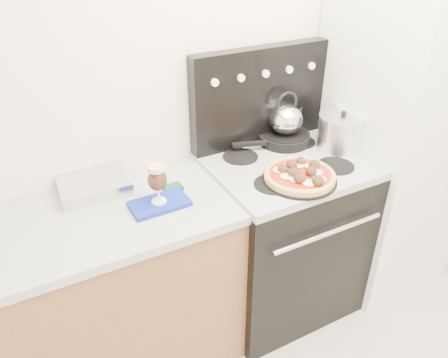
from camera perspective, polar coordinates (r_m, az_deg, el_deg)
room_shell at (r=1.45m, az=27.01°, el=-2.06°), size 3.52×3.01×2.52m
base_cabinet at (r=2.18m, az=-18.80°, el=-15.76°), size 1.45×0.60×0.86m
countertop at (r=1.89m, az=-21.08°, el=-6.26°), size 1.48×0.63×0.04m
stove_body at (r=2.45m, az=7.40°, el=-7.64°), size 0.76×0.65×0.88m
cooktop at (r=2.19m, az=8.20°, el=1.81°), size 0.76×0.65×0.04m
backguard at (r=2.28m, az=4.67°, el=10.75°), size 0.76×0.08×0.50m
fridge at (r=2.60m, az=21.38°, el=5.99°), size 0.64×0.68×1.90m
foil_sheet at (r=2.02m, az=-16.58°, el=-0.92°), size 0.31×0.23×0.06m
oven_mitt at (r=1.88m, az=-8.43°, el=-3.21°), size 0.25×0.15×0.02m
beer_glass at (r=1.83m, az=-8.66°, el=-0.65°), size 0.10×0.10×0.18m
pizza_pan at (r=2.03m, az=9.80°, el=-0.04°), size 0.40×0.40×0.01m
pizza at (r=2.02m, az=9.87°, el=0.66°), size 0.41×0.41×0.05m
skillet at (r=2.36m, az=7.87°, el=5.34°), size 0.35×0.35×0.05m
tea_kettle at (r=2.31m, az=8.08°, el=8.06°), size 0.19×0.19×0.20m
stock_pot at (r=2.34m, az=15.01°, el=5.86°), size 0.27×0.27×0.17m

